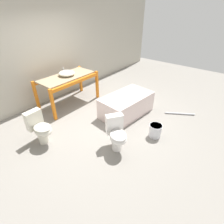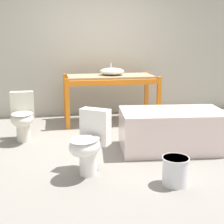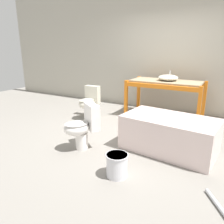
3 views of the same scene
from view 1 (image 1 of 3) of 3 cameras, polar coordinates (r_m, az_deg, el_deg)
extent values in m
plane|color=gray|center=(4.63, -5.95, -2.30)|extent=(12.00, 12.00, 0.00)
cube|color=#B2AD9E|center=(5.42, -22.20, 19.28)|extent=(10.80, 0.08, 3.20)
cube|color=orange|center=(4.61, -18.73, 2.18)|extent=(0.07, 0.07, 0.86)
cube|color=orange|center=(5.52, -4.90, 8.88)|extent=(0.07, 0.07, 0.86)
cube|color=orange|center=(5.22, -23.52, 4.73)|extent=(0.07, 0.07, 0.86)
cube|color=orange|center=(6.04, -10.29, 10.56)|extent=(0.07, 0.07, 0.86)
cube|color=orange|center=(4.88, -11.67, 9.57)|extent=(1.62, 0.06, 0.09)
cube|color=orange|center=(5.46, -17.04, 11.26)|extent=(1.62, 0.06, 0.09)
cube|color=#998466|center=(5.14, -14.59, 11.12)|extent=(1.55, 0.69, 0.04)
ellipsoid|color=silver|center=(5.15, -14.57, 12.19)|extent=(0.45, 0.45, 0.14)
cylinder|color=silver|center=(5.21, -15.61, 13.54)|extent=(0.02, 0.02, 0.08)
cube|color=silver|center=(4.70, 4.72, 2.31)|extent=(1.49, 0.94, 0.55)
cube|color=beige|center=(4.62, 4.81, 4.03)|extent=(1.41, 0.85, 0.24)
cylinder|color=silver|center=(4.10, -21.54, -7.70)|extent=(0.20, 0.20, 0.27)
ellipsoid|color=silver|center=(3.91, -21.61, -5.53)|extent=(0.35, 0.42, 0.23)
ellipsoid|color=#B3AF9F|center=(3.86, -21.84, -4.60)|extent=(0.33, 0.40, 0.03)
cube|color=silver|center=(4.02, -24.14, -2.30)|extent=(0.35, 0.16, 0.42)
cylinder|color=white|center=(3.66, 1.60, -10.42)|extent=(0.20, 0.20, 0.27)
ellipsoid|color=white|center=(3.46, 2.03, -8.38)|extent=(0.51, 0.53, 0.23)
ellipsoid|color=beige|center=(3.40, 2.05, -7.37)|extent=(0.48, 0.50, 0.03)
cube|color=white|center=(3.55, 0.77, -3.83)|extent=(0.37, 0.32, 0.42)
cylinder|color=silver|center=(4.08, 13.94, -5.95)|extent=(0.27, 0.27, 0.30)
cylinder|color=silver|center=(4.00, 14.20, -4.32)|extent=(0.29, 0.29, 0.02)
cylinder|color=#B7B7BC|center=(5.14, 21.24, -0.49)|extent=(0.46, 0.69, 0.05)
camera|label=2|loc=(2.72, 70.35, -15.87)|focal=50.00mm
camera|label=3|loc=(4.43, 50.80, 7.19)|focal=35.00mm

